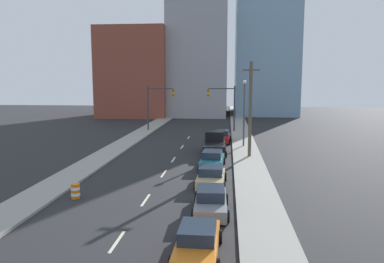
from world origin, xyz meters
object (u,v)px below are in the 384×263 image
Objects in this scene: sedan_gray at (211,201)px; pickup_truck_black at (214,145)px; sedan_red at (222,137)px; sedan_teal at (212,160)px; street_lamp at (244,108)px; sedan_tan at (211,177)px; traffic_signal_left at (155,102)px; sedan_orange at (198,242)px; utility_pole_right_mid at (250,109)px; traffic_barrel at (75,191)px; traffic_signal_right at (227,103)px.

sedan_gray is 17.40m from pickup_truck_black.
pickup_truck_black is 7.26m from sedan_red.
sedan_teal is 0.80× the size of pickup_truck_black.
street_lamp reaches higher than sedan_tan.
traffic_signal_left is 30.05m from sedan_tan.
sedan_red is (0.58, 30.04, 0.05)m from sedan_orange.
traffic_signal_left is 35.34m from sedan_gray.
utility_pole_right_mid is at bearing -69.76° from sedan_red.
traffic_signal_left is 0.89× the size of street_lamp.
street_lamp is at bearing 81.15° from sedan_gray.
pickup_truck_black is at bearing 62.00° from traffic_barrel.
sedan_gray is 24.62m from sedan_red.
utility_pole_right_mid is 16.42m from sedan_gray.
sedan_gray is at bearing -101.09° from utility_pole_right_mid.
sedan_orange is (-3.05, -26.77, -3.79)m from street_lamp.
sedan_tan is (-0.24, 5.51, -0.02)m from sedan_gray.
utility_pole_right_mid is 1.97× the size of sedan_gray.
pickup_truck_black is at bearing 91.13° from sedan_orange.
traffic_signal_left is 1.39× the size of sedan_teal.
sedan_tan is 0.90× the size of sedan_teal.
pickup_truck_black reaches higher than sedan_teal.
utility_pole_right_mid is 21.69m from sedan_orange.
street_lamp reaches higher than sedan_teal.
traffic_barrel is (-11.81, -13.87, -4.29)m from utility_pole_right_mid.
sedan_red is (-2.47, 3.27, -3.74)m from street_lamp.
sedan_red is at bearing 107.25° from utility_pole_right_mid.
traffic_signal_right is (10.55, 0.00, 0.00)m from traffic_signal_left.
street_lamp is at bearing -81.11° from traffic_signal_right.
traffic_signal_left is at bearing 115.49° from sedan_teal.
traffic_signal_left is 22.24m from utility_pole_right_mid.
sedan_red is (0.65, 13.50, 0.01)m from sedan_teal.
sedan_gray is (0.33, 5.42, 0.04)m from sedan_orange.
traffic_signal_left is 17.61m from street_lamp.
sedan_red reaches higher than sedan_tan.
sedan_gray is 1.09× the size of sedan_tan.
traffic_signal_left and traffic_signal_right have the same top height.
sedan_orange is 30.05m from sedan_red.
sedan_tan is at bearing -85.49° from sedan_teal.
utility_pole_right_mid is at bearing 49.57° from traffic_barrel.
pickup_truck_black reaches higher than sedan_tan.
street_lamp is at bearing 76.07° from sedan_teal.
traffic_signal_left is at bearing 135.19° from street_lamp.
sedan_gray reaches higher than sedan_orange.
utility_pole_right_mid is at bearing 77.33° from sedan_gray.
traffic_barrel is 12.57m from sedan_teal.
sedan_orange is 0.96× the size of sedan_red.
traffic_signal_right reaches higher than sedan_teal.
traffic_barrel is 0.21× the size of sedan_orange.
sedan_orange is at bearing -91.62° from traffic_signal_right.
sedan_tan is 0.72× the size of pickup_truck_black.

